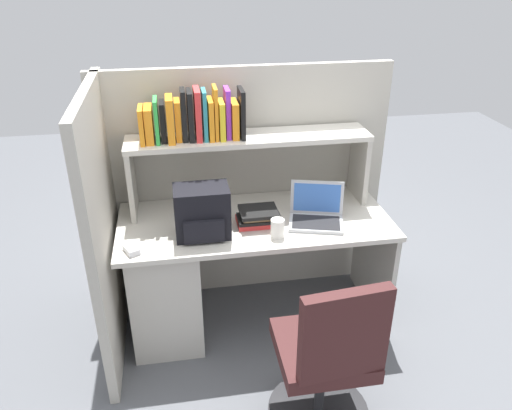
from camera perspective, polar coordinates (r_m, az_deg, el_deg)
name	(u,v)px	position (r m, az deg, el deg)	size (l,w,h in m)	color
ground_plane	(255,316)	(3.40, -0.14, -12.45)	(8.00, 8.00, 0.00)	#595B60
desk	(192,271)	(3.13, -7.26, -7.41)	(1.60, 0.70, 0.73)	beige
cubicle_partition_rear	(245,186)	(3.30, -1.24, 2.20)	(1.84, 0.05, 1.55)	#B2ADA0
cubicle_partition_left	(105,229)	(2.92, -16.67, -2.58)	(0.05, 1.06, 1.55)	#B2ADA0
overhead_hutch	(249,151)	(3.02, -0.79, 6.06)	(1.44, 0.28, 0.45)	#BCB7AC
reference_books_on_shelf	(193,118)	(2.92, -7.07, 9.74)	(0.59, 0.19, 0.30)	orange
laptop	(316,214)	(2.97, 6.82, -0.96)	(0.37, 0.32, 0.22)	#B7BABF
backpack	(202,213)	(2.78, -6.09, -0.86)	(0.30, 0.22, 0.29)	black
computer_mouse	(131,250)	(2.75, -13.88, -4.90)	(0.06, 0.10, 0.03)	silver
paper_cup	(277,228)	(2.79, 2.44, -2.62)	(0.08, 0.08, 0.11)	white
desk_book_stack	(258,217)	(2.92, 0.25, -1.31)	(0.25, 0.19, 0.09)	red
office_chair	(327,366)	(2.54, 7.98, -17.56)	(0.52, 0.52, 0.93)	black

